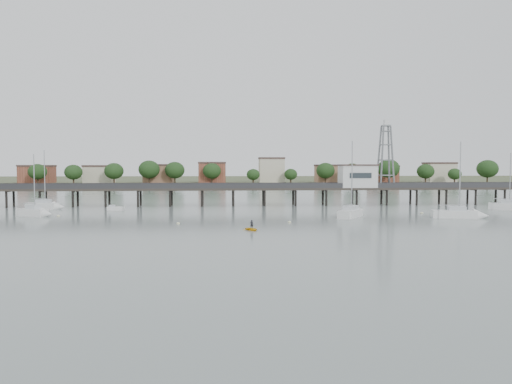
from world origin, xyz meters
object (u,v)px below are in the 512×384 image
(pier, at_px, (249,189))
(sailboat_b, at_px, (38,213))
(sailboat_f, at_px, (49,206))
(lattice_tower, at_px, (386,157))
(sailboat_d, at_px, (465,214))
(yellow_dinghy, at_px, (252,230))
(white_tender, at_px, (115,208))
(sailboat_c, at_px, (353,213))

(pier, xyz_separation_m, sailboat_b, (-38.78, -21.35, -3.14))
(sailboat_f, bearing_deg, pier, 23.97)
(lattice_tower, relative_size, sailboat_f, 1.21)
(lattice_tower, xyz_separation_m, sailboat_d, (3.92, -29.85, -10.46))
(lattice_tower, bearing_deg, pier, -180.00)
(lattice_tower, xyz_separation_m, sailboat_b, (-70.28, -21.35, -10.45))
(pier, bearing_deg, sailboat_d, -40.11)
(sailboat_d, height_order, yellow_dinghy, sailboat_d)
(sailboat_b, xyz_separation_m, sailboat_f, (-3.06, 14.96, -0.01))
(lattice_tower, distance_m, sailboat_b, 74.19)
(yellow_dinghy, bearing_deg, lattice_tower, 24.14)
(sailboat_b, xyz_separation_m, white_tender, (11.22, 11.14, -0.27))
(lattice_tower, xyz_separation_m, white_tender, (-59.06, -10.21, -10.72))
(sailboat_b, bearing_deg, sailboat_f, 128.56)
(white_tender, bearing_deg, sailboat_f, 173.07)
(lattice_tower, bearing_deg, sailboat_f, -175.03)
(pier, height_order, white_tender, pier)
(sailboat_c, relative_size, white_tender, 4.26)
(pier, xyz_separation_m, white_tender, (-27.56, -10.21, -3.42))
(sailboat_c, height_order, yellow_dinghy, sailboat_c)
(sailboat_b, bearing_deg, sailboat_d, 20.46)
(sailboat_d, bearing_deg, yellow_dinghy, -146.59)
(sailboat_b, relative_size, sailboat_d, 0.84)
(sailboat_b, relative_size, yellow_dinghy, 4.53)
(sailboat_b, bearing_deg, pier, 55.82)
(sailboat_d, bearing_deg, pier, 153.63)
(sailboat_c, distance_m, white_tender, 47.25)
(white_tender, distance_m, yellow_dinghy, 41.73)
(sailboat_d, bearing_deg, sailboat_b, -172.79)
(lattice_tower, height_order, sailboat_c, lattice_tower)
(sailboat_b, bearing_deg, white_tender, 71.78)
(sailboat_b, xyz_separation_m, yellow_dinghy, (36.71, -21.90, -0.65))
(lattice_tower, distance_m, white_tender, 60.89)
(lattice_tower, distance_m, sailboat_c, 31.17)
(sailboat_b, distance_m, white_tender, 15.82)
(pier, distance_m, sailboat_f, 42.45)
(sailboat_b, relative_size, sailboat_f, 0.90)
(pier, height_order, sailboat_b, sailboat_b)
(pier, relative_size, sailboat_d, 10.84)
(pier, xyz_separation_m, sailboat_d, (35.42, -29.85, -3.16))
(yellow_dinghy, bearing_deg, pier, 59.22)
(pier, relative_size, white_tender, 45.33)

